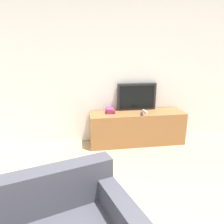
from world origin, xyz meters
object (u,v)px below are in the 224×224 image
remote_on_stand (145,111)px  tv_stand (137,128)px  book_stack (110,111)px  television (137,97)px  remote_secondary (142,114)px

remote_on_stand → tv_stand: bearing=-177.9°
tv_stand → book_stack: 0.59m
television → remote_on_stand: 0.32m
remote_on_stand → television: bearing=122.4°
tv_stand → remote_on_stand: size_ratio=8.77×
book_stack → television: bearing=14.2°
television → remote_on_stand: size_ratio=3.70×
book_stack → tv_stand: bearing=-6.8°
tv_stand → book_stack: bearing=173.2°
television → book_stack: bearing=-165.8°
remote_secondary → television: bearing=93.2°
book_stack → remote_secondary: book_stack is taller
remote_secondary → tv_stand: bearing=109.3°
book_stack → remote_on_stand: book_stack is taller
television → book_stack: 0.57m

